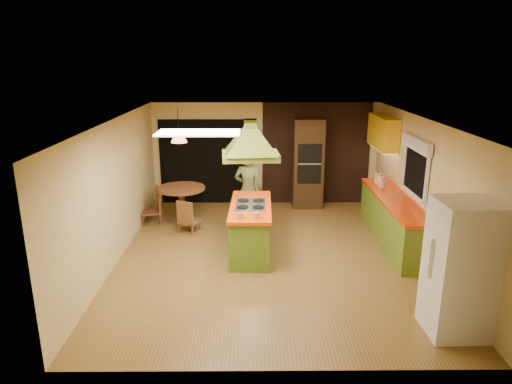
{
  "coord_description": "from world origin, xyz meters",
  "views": [
    {
      "loc": [
        -0.32,
        -7.78,
        3.54
      ],
      "look_at": [
        -0.25,
        0.27,
        1.15
      ],
      "focal_mm": 32.0,
      "sensor_mm": 36.0,
      "label": 1
    }
  ],
  "objects_px": {
    "man": "(248,190)",
    "dining_table": "(182,197)",
    "refrigerator": "(460,269)",
    "canister_large": "(381,181)",
    "wall_oven": "(308,163)",
    "kitchen_island": "(251,228)"
  },
  "relations": [
    {
      "from": "refrigerator",
      "to": "canister_large",
      "type": "relative_size",
      "value": 9.29
    },
    {
      "from": "dining_table",
      "to": "canister_large",
      "type": "relative_size",
      "value": 5.34
    },
    {
      "from": "dining_table",
      "to": "canister_large",
      "type": "height_order",
      "value": "canister_large"
    },
    {
      "from": "dining_table",
      "to": "man",
      "type": "bearing_deg",
      "value": -16.24
    },
    {
      "from": "man",
      "to": "canister_large",
      "type": "relative_size",
      "value": 8.6
    },
    {
      "from": "man",
      "to": "dining_table",
      "type": "relative_size",
      "value": 1.61
    },
    {
      "from": "man",
      "to": "canister_large",
      "type": "xyz_separation_m",
      "value": [
        2.8,
        0.06,
        0.17
      ]
    },
    {
      "from": "kitchen_island",
      "to": "dining_table",
      "type": "height_order",
      "value": "kitchen_island"
    },
    {
      "from": "dining_table",
      "to": "canister_large",
      "type": "xyz_separation_m",
      "value": [
        4.29,
        -0.37,
        0.47
      ]
    },
    {
      "from": "refrigerator",
      "to": "man",
      "type": "bearing_deg",
      "value": 123.8
    },
    {
      "from": "wall_oven",
      "to": "dining_table",
      "type": "distance_m",
      "value": 3.15
    },
    {
      "from": "dining_table",
      "to": "canister_large",
      "type": "distance_m",
      "value": 4.33
    },
    {
      "from": "kitchen_island",
      "to": "dining_table",
      "type": "bearing_deg",
      "value": 133.25
    },
    {
      "from": "man",
      "to": "refrigerator",
      "type": "relative_size",
      "value": 0.93
    },
    {
      "from": "dining_table",
      "to": "kitchen_island",
      "type": "bearing_deg",
      "value": -48.13
    },
    {
      "from": "wall_oven",
      "to": "refrigerator",
      "type": "bearing_deg",
      "value": -75.37
    },
    {
      "from": "canister_large",
      "to": "wall_oven",
      "type": "bearing_deg",
      "value": 133.78
    },
    {
      "from": "canister_large",
      "to": "refrigerator",
      "type": "bearing_deg",
      "value": -90.47
    },
    {
      "from": "wall_oven",
      "to": "man",
      "type": "bearing_deg",
      "value": -132.98
    },
    {
      "from": "man",
      "to": "refrigerator",
      "type": "bearing_deg",
      "value": 142.11
    },
    {
      "from": "man",
      "to": "dining_table",
      "type": "distance_m",
      "value": 1.57
    },
    {
      "from": "man",
      "to": "dining_table",
      "type": "xyz_separation_m",
      "value": [
        -1.48,
        0.43,
        -0.29
      ]
    }
  ]
}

